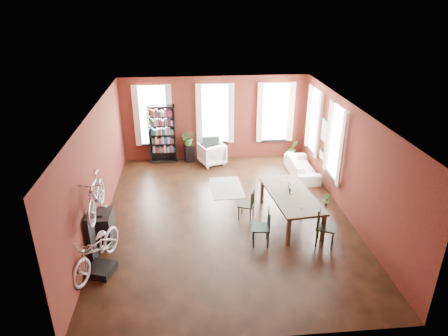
{
  "coord_description": "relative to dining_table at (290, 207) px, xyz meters",
  "views": [
    {
      "loc": [
        -0.98,
        -10.02,
        6.06
      ],
      "look_at": [
        -0.01,
        0.6,
        1.28
      ],
      "focal_mm": 32.0,
      "sensor_mm": 36.0,
      "label": 1
    }
  ],
  "objects": [
    {
      "name": "dining_chair_b",
      "position": [
        -1.22,
        0.22,
        0.03
      ],
      "size": [
        0.56,
        0.56,
        0.92
      ],
      "primitive_type": "cube",
      "rotation": [
        0.0,
        0.0,
        -1.98
      ],
      "color": "black",
      "rests_on": "ground"
    },
    {
      "name": "plant_stand",
      "position": [
        -2.8,
        4.61,
        -0.09
      ],
      "size": [
        0.41,
        0.41,
        0.67
      ],
      "primitive_type": "cube",
      "rotation": [
        0.0,
        0.0,
        0.28
      ],
      "color": "black",
      "rests_on": "ground"
    },
    {
      "name": "dining_chair_c",
      "position": [
        0.63,
        -1.24,
        0.1
      ],
      "size": [
        0.64,
        0.64,
        1.04
      ],
      "primitive_type": "cube",
      "rotation": [
        0.0,
        0.0,
        1.15
      ],
      "color": "black",
      "rests_on": "ground"
    },
    {
      "name": "bicycle_hung",
      "position": [
        -4.93,
        -1.42,
        1.71
      ],
      "size": [
        0.47,
        1.0,
        1.66
      ],
      "primitive_type": "imported",
      "color": "#A5A8AD",
      "rests_on": "bike_wall_rack"
    },
    {
      "name": "console_table",
      "position": [
        -5.06,
        -0.52,
        -0.03
      ],
      "size": [
        0.4,
        0.8,
        0.8
      ],
      "primitive_type": "cube",
      "color": "black",
      "rests_on": "ground"
    },
    {
      "name": "striped_rug",
      "position": [
        -1.6,
        2.21,
        -0.42
      ],
      "size": [
        1.11,
        1.69,
        0.01
      ],
      "primitive_type": "cube",
      "rotation": [
        0.0,
        0.0,
        0.05
      ],
      "color": "black",
      "rests_on": "ground"
    },
    {
      "name": "bike_trainer",
      "position": [
        -4.96,
        -1.89,
        -0.34
      ],
      "size": [
        0.74,
        0.74,
        0.17
      ],
      "primitive_type": "cube",
      "rotation": [
        0.0,
        0.0,
        -0.3
      ],
      "color": "black",
      "rests_on": "ground"
    },
    {
      "name": "white_armchair",
      "position": [
        -1.96,
        4.29,
        0.02
      ],
      "size": [
        1.1,
        1.07,
        0.89
      ],
      "primitive_type": "imported",
      "rotation": [
        0.0,
        0.0,
        3.52
      ],
      "color": "white",
      "rests_on": "ground"
    },
    {
      "name": "bicycle_floor",
      "position": [
        -4.96,
        -1.91,
        0.72
      ],
      "size": [
        0.97,
        1.19,
        1.94
      ],
      "primitive_type": "imported",
      "rotation": [
        0.0,
        0.0,
        -0.33
      ],
      "color": "beige",
      "rests_on": "bike_trainer"
    },
    {
      "name": "dining_chair_a",
      "position": [
        -1.03,
        -1.07,
        0.07
      ],
      "size": [
        0.5,
        0.5,
        0.98
      ],
      "primitive_type": "cube",
      "rotation": [
        0.0,
        0.0,
        -1.68
      ],
      "color": "#173132",
      "rests_on": "ground"
    },
    {
      "name": "bike_wall_rack",
      "position": [
        -5.18,
        -1.42,
        0.22
      ],
      "size": [
        0.16,
        0.6,
        1.3
      ],
      "primitive_type": "cube",
      "color": "black",
      "rests_on": "ground"
    },
    {
      "name": "bookshelf",
      "position": [
        -3.78,
        4.68,
        0.67
      ],
      "size": [
        1.0,
        0.32,
        2.2
      ],
      "primitive_type": "cube",
      "color": "black",
      "rests_on": "ground"
    },
    {
      "name": "room",
      "position": [
        -1.53,
        0.99,
        1.71
      ],
      "size": [
        9.0,
        9.04,
        3.22
      ],
      "color": "black",
      "rests_on": "ground"
    },
    {
      "name": "dining_chair_d",
      "position": [
        0.19,
        0.16,
        0.08
      ],
      "size": [
        0.54,
        0.54,
        1.02
      ],
      "primitive_type": "cube",
      "rotation": [
        0.0,
        0.0,
        1.41
      ],
      "color": "#1A3936",
      "rests_on": "ground"
    },
    {
      "name": "plant_small",
      "position": [
        1.32,
        0.71,
        -0.35
      ],
      "size": [
        0.34,
        0.47,
        0.15
      ],
      "primitive_type": "imported",
      "rotation": [
        0.0,
        0.0,
        0.32
      ],
      "color": "#265120",
      "rests_on": "ground"
    },
    {
      "name": "cream_sofa",
      "position": [
        1.17,
        2.98,
        -0.02
      ],
      "size": [
        0.61,
        2.08,
        0.81
      ],
      "primitive_type": "imported",
      "rotation": [
        0.0,
        0.0,
        1.57
      ],
      "color": "beige",
      "rests_on": "ground"
    },
    {
      "name": "dining_table",
      "position": [
        0.0,
        0.0,
        0.0
      ],
      "size": [
        1.42,
        2.61,
        0.85
      ],
      "primitive_type": "cube",
      "rotation": [
        0.0,
        0.0,
        0.12
      ],
      "color": "#4B3D2D",
      "rests_on": "ground"
    },
    {
      "name": "plant_on_stand",
      "position": [
        -2.83,
        4.6,
        0.48
      ],
      "size": [
        0.71,
        0.74,
        0.47
      ],
      "primitive_type": "imported",
      "rotation": [
        0.0,
        0.0,
        0.34
      ],
      "color": "#2D5C25",
      "rests_on": "plant_stand"
    },
    {
      "name": "plant_by_sofa",
      "position": [
        1.24,
        4.59,
        -0.26
      ],
      "size": [
        0.48,
        0.78,
        0.33
      ],
      "primitive_type": "imported",
      "rotation": [
        0.0,
        0.0,
        0.09
      ],
      "color": "#335A24",
      "rests_on": "ground"
    }
  ]
}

